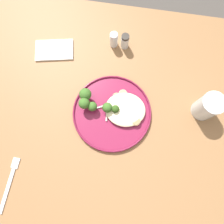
% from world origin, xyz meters
% --- Properties ---
extents(ground, '(6.00, 6.00, 0.00)m').
position_xyz_m(ground, '(0.00, 0.00, 0.00)').
color(ground, '#47423D').
extents(wooden_dining_table, '(1.40, 1.00, 0.74)m').
position_xyz_m(wooden_dining_table, '(0.00, 0.00, 0.66)').
color(wooden_dining_table, brown).
rests_on(wooden_dining_table, ground).
extents(dinner_plate, '(0.29, 0.29, 0.02)m').
position_xyz_m(dinner_plate, '(0.03, 0.02, 0.75)').
color(dinner_plate, maroon).
rests_on(dinner_plate, wooden_dining_table).
extents(noodle_bed, '(0.15, 0.13, 0.03)m').
position_xyz_m(noodle_bed, '(0.07, 0.04, 0.76)').
color(noodle_bed, beige).
rests_on(noodle_bed, dinner_plate).
extents(seared_scallop_right_edge, '(0.02, 0.02, 0.02)m').
position_xyz_m(seared_scallop_right_edge, '(0.07, 0.04, 0.76)').
color(seared_scallop_right_edge, '#E5C689').
rests_on(seared_scallop_right_edge, dinner_plate).
extents(seared_scallop_on_noodles, '(0.03, 0.03, 0.01)m').
position_xyz_m(seared_scallop_on_noodles, '(0.09, 0.07, 0.76)').
color(seared_scallop_on_noodles, beige).
rests_on(seared_scallop_on_noodles, dinner_plate).
extents(seared_scallop_large_seared, '(0.03, 0.03, 0.01)m').
position_xyz_m(seared_scallop_large_seared, '(0.05, 0.01, 0.76)').
color(seared_scallop_large_seared, beige).
rests_on(seared_scallop_large_seared, dinner_plate).
extents(seared_scallop_half_hidden, '(0.03, 0.03, 0.01)m').
position_xyz_m(seared_scallop_half_hidden, '(0.06, 0.10, 0.76)').
color(seared_scallop_half_hidden, beige).
rests_on(seared_scallop_half_hidden, dinner_plate).
extents(seared_scallop_tiny_bay, '(0.03, 0.03, 0.02)m').
position_xyz_m(seared_scallop_tiny_bay, '(0.12, -0.00, 0.76)').
color(seared_scallop_tiny_bay, '#DBB77A').
rests_on(seared_scallop_tiny_bay, dinner_plate).
extents(seared_scallop_left_edge, '(0.03, 0.03, 0.01)m').
position_xyz_m(seared_scallop_left_edge, '(0.04, 0.08, 0.76)').
color(seared_scallop_left_edge, '#E5C689').
rests_on(seared_scallop_left_edge, dinner_plate).
extents(broccoli_floret_center_pile, '(0.04, 0.04, 0.06)m').
position_xyz_m(broccoli_floret_center_pile, '(-0.07, 0.03, 0.79)').
color(broccoli_floret_center_pile, '#89A356').
rests_on(broccoli_floret_center_pile, dinner_plate).
extents(broccoli_floret_right_tilted, '(0.04, 0.04, 0.05)m').
position_xyz_m(broccoli_floret_right_tilted, '(0.01, 0.03, 0.78)').
color(broccoli_floret_right_tilted, '#89A356').
rests_on(broccoli_floret_right_tilted, dinner_plate).
extents(broccoli_floret_front_edge, '(0.04, 0.04, 0.07)m').
position_xyz_m(broccoli_floret_front_edge, '(-0.07, 0.06, 0.79)').
color(broccoli_floret_front_edge, '#7A994C').
rests_on(broccoli_floret_front_edge, dinner_plate).
extents(broccoli_floret_rear_charred, '(0.03, 0.03, 0.05)m').
position_xyz_m(broccoli_floret_rear_charred, '(-0.04, 0.03, 0.78)').
color(broccoli_floret_rear_charred, '#89A356').
rests_on(broccoli_floret_rear_charred, dinner_plate).
extents(broccoli_floret_left_leaning, '(0.03, 0.03, 0.04)m').
position_xyz_m(broccoli_floret_left_leaning, '(0.04, 0.03, 0.78)').
color(broccoli_floret_left_leaning, '#7A994C').
rests_on(broccoli_floret_left_leaning, dinner_plate).
extents(onion_sliver_pale_crescent, '(0.04, 0.02, 0.00)m').
position_xyz_m(onion_sliver_pale_crescent, '(-0.02, 0.03, 0.75)').
color(onion_sliver_pale_crescent, silver).
rests_on(onion_sliver_pale_crescent, dinner_plate).
extents(onion_sliver_short_strip, '(0.01, 0.06, 0.00)m').
position_xyz_m(onion_sliver_short_strip, '(0.01, 0.01, 0.75)').
color(onion_sliver_short_strip, silver).
rests_on(onion_sliver_short_strip, dinner_plate).
extents(water_glass, '(0.08, 0.08, 0.11)m').
position_xyz_m(water_glass, '(0.36, 0.08, 0.79)').
color(water_glass, silver).
rests_on(water_glass, wooden_dining_table).
extents(dinner_fork, '(0.03, 0.19, 0.00)m').
position_xyz_m(dinner_fork, '(-0.28, -0.28, 0.74)').
color(dinner_fork, silver).
rests_on(dinner_fork, wooden_dining_table).
extents(folded_napkin, '(0.16, 0.12, 0.01)m').
position_xyz_m(folded_napkin, '(-0.24, 0.24, 0.74)').
color(folded_napkin, white).
rests_on(folded_napkin, wooden_dining_table).
extents(salt_shaker, '(0.03, 0.03, 0.07)m').
position_xyz_m(salt_shaker, '(-0.01, 0.31, 0.77)').
color(salt_shaker, white).
rests_on(salt_shaker, wooden_dining_table).
extents(pepper_shaker, '(0.03, 0.03, 0.07)m').
position_xyz_m(pepper_shaker, '(0.03, 0.31, 0.77)').
color(pepper_shaker, white).
rests_on(pepper_shaker, wooden_dining_table).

